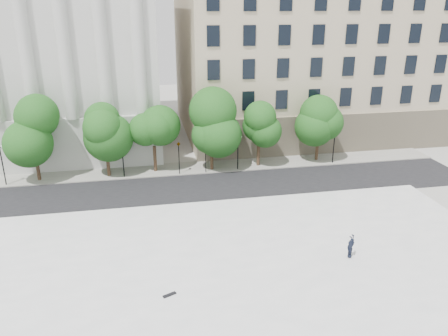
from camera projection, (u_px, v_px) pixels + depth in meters
The scene contains 12 objects.
ground at pixel (220, 302), 27.33m from camera, with size 160.00×160.00×0.00m, color beige.
plaza at pixel (213, 272), 30.01m from camera, with size 44.00×22.00×0.45m, color white.
street at pixel (188, 190), 43.88m from camera, with size 60.00×8.00×0.02m, color black.
far_sidewalk at pixel (182, 169), 49.38m from camera, with size 60.00×4.00×0.12m, color #A39F96.
building_west at pixel (34, 43), 55.29m from camera, with size 31.50×27.65×25.60m.
building_east at pixel (308, 51), 62.70m from camera, with size 36.00×26.15×23.00m.
traffic_light_west at pixel (178, 143), 46.46m from camera, with size 0.62×1.74×4.19m.
traffic_light_east at pixel (205, 141), 46.95m from camera, with size 0.93×1.87×4.24m.
person_lying at pixel (350, 255), 31.24m from camera, with size 0.65×0.42×1.77m, color black.
skateboard at pixel (169, 295), 27.23m from camera, with size 0.87×0.22×0.09m, color black.
street_trees at pixel (170, 127), 46.88m from camera, with size 35.39×5.04×7.63m.
lamp_posts at pixel (179, 148), 47.01m from camera, with size 36.64×0.28×4.42m.
Camera 1 is at (-4.01, -22.27, 17.49)m, focal length 35.00 mm.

